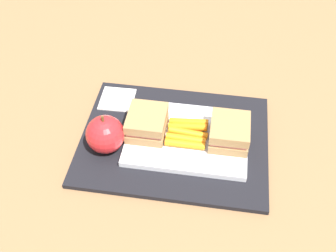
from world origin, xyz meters
TOP-DOWN VIEW (x-y plane):
  - ground_plane at (0.00, 0.00)m, footprint 2.40×2.40m
  - lunchbag_mat at (0.00, 0.00)m, footprint 0.36×0.28m
  - food_tray at (-0.03, 0.00)m, footprint 0.23×0.17m
  - sandwich_half_left at (-0.10, 0.00)m, footprint 0.07×0.08m
  - sandwich_half_right at (0.05, 0.00)m, footprint 0.07×0.08m
  - carrot_sticks_bundle at (-0.02, 0.00)m, footprint 0.08×0.07m
  - apple at (0.12, 0.04)m, footprint 0.07×0.07m
  - paper_napkin at (0.14, -0.09)m, footprint 0.07×0.07m

SIDE VIEW (x-z plane):
  - ground_plane at x=0.00m, z-range 0.00..0.00m
  - lunchbag_mat at x=0.00m, z-range 0.00..0.01m
  - paper_napkin at x=0.14m, z-range 0.01..0.01m
  - food_tray at x=-0.03m, z-range 0.01..0.02m
  - carrot_sticks_bundle at x=-0.02m, z-range 0.02..0.04m
  - sandwich_half_left at x=-0.10m, z-range 0.02..0.07m
  - sandwich_half_right at x=0.05m, z-range 0.02..0.07m
  - apple at x=0.12m, z-range 0.00..0.09m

